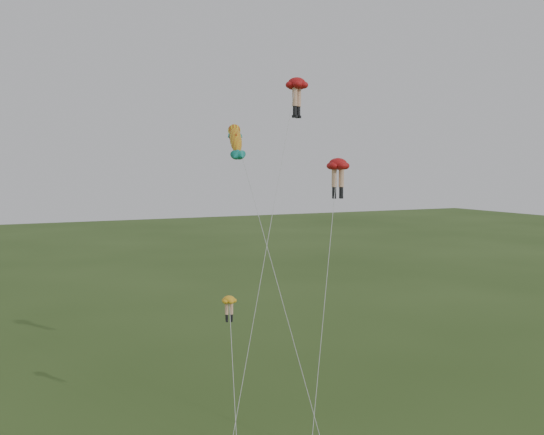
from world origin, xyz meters
name	(u,v)px	position (x,y,z in m)	size (l,w,h in m)	color
legs_kite_red_high	(296,90)	(4.77, 7.31, 20.65)	(9.10, 8.64, 21.52)	#AF1213
legs_kite_red_mid	(338,170)	(5.60, 3.18, 15.19)	(6.27, 7.04, 15.97)	#AF1213
legs_kite_yellow	(229,310)	(-2.58, 1.30, 7.40)	(1.44, 3.78, 8.18)	gold
fish_kite	(236,140)	(0.59, 7.95, 17.17)	(1.80, 12.66, 18.61)	yellow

